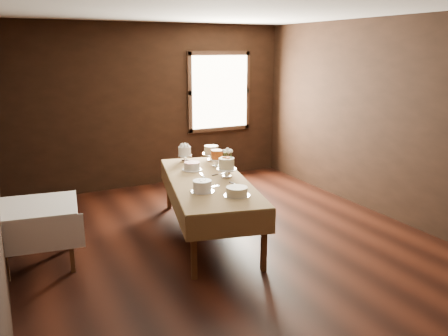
% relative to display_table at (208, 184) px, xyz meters
% --- Properties ---
extents(floor, '(5.00, 6.00, 0.01)m').
position_rel_display_table_xyz_m(floor, '(0.10, -0.45, -0.70)').
color(floor, black).
rests_on(floor, ground).
extents(ceiling, '(5.00, 6.00, 0.01)m').
position_rel_display_table_xyz_m(ceiling, '(0.10, -0.45, 2.10)').
color(ceiling, beige).
rests_on(ceiling, wall_back).
extents(wall_back, '(5.00, 0.02, 2.80)m').
position_rel_display_table_xyz_m(wall_back, '(0.10, 2.55, 0.70)').
color(wall_back, black).
rests_on(wall_back, ground).
extents(wall_right, '(0.02, 6.00, 2.80)m').
position_rel_display_table_xyz_m(wall_right, '(2.60, -0.45, 0.70)').
color(wall_right, black).
rests_on(wall_right, ground).
extents(window, '(1.10, 0.05, 1.30)m').
position_rel_display_table_xyz_m(window, '(1.40, 2.49, 0.90)').
color(window, '#FFEABF').
rests_on(window, wall_back).
extents(display_table, '(1.48, 2.58, 0.75)m').
position_rel_display_table_xyz_m(display_table, '(0.00, 0.00, 0.00)').
color(display_table, '#482C1A').
rests_on(display_table, ground).
extents(side_table, '(0.94, 0.94, 0.70)m').
position_rel_display_table_xyz_m(side_table, '(-2.04, 0.10, -0.08)').
color(side_table, '#482C1A').
rests_on(side_table, ground).
extents(cake_meringue, '(0.22, 0.22, 0.23)m').
position_rel_display_table_xyz_m(cake_meringue, '(0.10, 1.03, 0.16)').
color(cake_meringue, silver).
rests_on(cake_meringue, display_table).
extents(cake_speckled, '(0.29, 0.29, 0.23)m').
position_rel_display_table_xyz_m(cake_speckled, '(0.47, 0.91, 0.16)').
color(cake_speckled, silver).
rests_on(cake_speckled, display_table).
extents(cake_lattice, '(0.31, 0.31, 0.10)m').
position_rel_display_table_xyz_m(cake_lattice, '(-0.01, 0.51, 0.10)').
color(cake_lattice, white).
rests_on(cake_lattice, display_table).
extents(cake_caramel, '(0.22, 0.22, 0.25)m').
position_rel_display_table_xyz_m(cake_caramel, '(0.39, 0.54, 0.16)').
color(cake_caramel, white).
rests_on(cake_caramel, display_table).
extents(cake_flowers, '(0.28, 0.28, 0.26)m').
position_rel_display_table_xyz_m(cake_flowers, '(0.26, -0.00, 0.17)').
color(cake_flowers, white).
rests_on(cake_flowers, display_table).
extents(cake_swirl, '(0.28, 0.28, 0.14)m').
position_rel_display_table_xyz_m(cake_swirl, '(-0.28, -0.45, 0.12)').
color(cake_swirl, silver).
rests_on(cake_swirl, display_table).
extents(cake_cream, '(0.30, 0.30, 0.11)m').
position_rel_display_table_xyz_m(cake_cream, '(0.01, -0.76, 0.11)').
color(cake_cream, silver).
rests_on(cake_cream, display_table).
extents(cake_server_a, '(0.24, 0.07, 0.01)m').
position_rel_display_table_xyz_m(cake_server_a, '(-0.06, -0.31, 0.06)').
color(cake_server_a, silver).
rests_on(cake_server_a, display_table).
extents(cake_server_b, '(0.06, 0.24, 0.01)m').
position_rel_display_table_xyz_m(cake_server_b, '(0.21, -0.41, 0.06)').
color(cake_server_b, silver).
rests_on(cake_server_b, display_table).
extents(cake_server_c, '(0.08, 0.24, 0.01)m').
position_rel_display_table_xyz_m(cake_server_c, '(0.02, 0.26, 0.06)').
color(cake_server_c, silver).
rests_on(cake_server_c, display_table).
extents(cake_server_d, '(0.24, 0.08, 0.01)m').
position_rel_display_table_xyz_m(cake_server_d, '(0.28, 0.17, 0.06)').
color(cake_server_d, silver).
rests_on(cake_server_d, display_table).
extents(flower_vase, '(0.16, 0.16, 0.12)m').
position_rel_display_table_xyz_m(flower_vase, '(0.37, 0.18, 0.11)').
color(flower_vase, '#2D2823').
rests_on(flower_vase, display_table).
extents(flower_bouquet, '(0.14, 0.14, 0.20)m').
position_rel_display_table_xyz_m(flower_bouquet, '(0.37, 0.18, 0.29)').
color(flower_bouquet, white).
rests_on(flower_bouquet, flower_vase).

